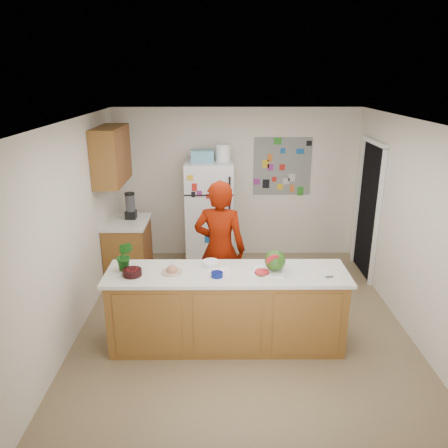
{
  "coord_description": "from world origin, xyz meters",
  "views": [
    {
      "loc": [
        -0.26,
        -4.88,
        2.98
      ],
      "look_at": [
        -0.23,
        0.2,
        1.24
      ],
      "focal_mm": 35.0,
      "sensor_mm": 36.0,
      "label": 1
    }
  ],
  "objects_px": {
    "watermelon": "(275,260)",
    "person": "(220,250)",
    "refrigerator": "(210,213)",
    "cherry_bowl": "(132,272)"
  },
  "relations": [
    {
      "from": "refrigerator",
      "to": "cherry_bowl",
      "type": "height_order",
      "value": "refrigerator"
    },
    {
      "from": "refrigerator",
      "to": "person",
      "type": "distance_m",
      "value": 1.68
    },
    {
      "from": "person",
      "to": "cherry_bowl",
      "type": "bearing_deg",
      "value": 49.55
    },
    {
      "from": "watermelon",
      "to": "cherry_bowl",
      "type": "xyz_separation_m",
      "value": [
        -1.56,
        -0.1,
        -0.09
      ]
    },
    {
      "from": "refrigerator",
      "to": "watermelon",
      "type": "relative_size",
      "value": 7.35
    },
    {
      "from": "cherry_bowl",
      "to": "person",
      "type": "bearing_deg",
      "value": 39.93
    },
    {
      "from": "refrigerator",
      "to": "cherry_bowl",
      "type": "bearing_deg",
      "value": -107.52
    },
    {
      "from": "watermelon",
      "to": "person",
      "type": "bearing_deg",
      "value": 131.34
    },
    {
      "from": "refrigerator",
      "to": "person",
      "type": "height_order",
      "value": "person"
    },
    {
      "from": "refrigerator",
      "to": "person",
      "type": "bearing_deg",
      "value": -84.19
    }
  ]
}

